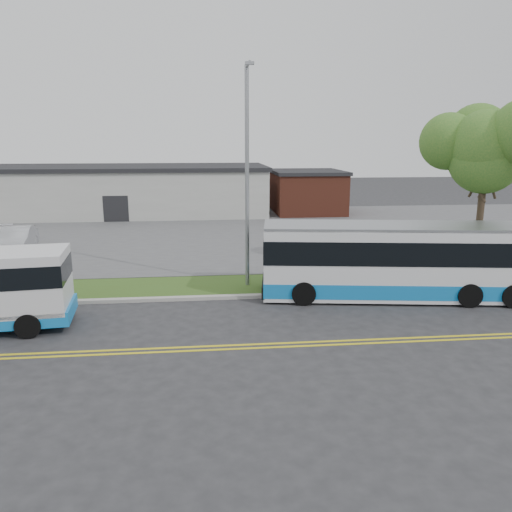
{
  "coord_description": "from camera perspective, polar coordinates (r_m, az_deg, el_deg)",
  "views": [
    {
      "loc": [
        1.12,
        -19.02,
        6.5
      ],
      "look_at": [
        3.31,
        2.06,
        1.6
      ],
      "focal_mm": 35.0,
      "sensor_mm": 36.0,
      "label": 1
    }
  ],
  "objects": [
    {
      "name": "streetlight_near",
      "position": [
        21.86,
        -1.02,
        9.69
      ],
      "size": [
        0.35,
        1.53,
        9.5
      ],
      "color": "gray",
      "rests_on": "verge"
    },
    {
      "name": "commercial_building",
      "position": [
        46.76,
        -14.79,
        7.3
      ],
      "size": [
        25.4,
        10.4,
        4.35
      ],
      "color": "#9E9E99",
      "rests_on": "ground"
    },
    {
      "name": "lane_line_north",
      "position": [
        16.54,
        -9.5,
        -10.3
      ],
      "size": [
        70.0,
        0.12,
        0.01
      ],
      "primitive_type": "cube",
      "color": "gold",
      "rests_on": "ground"
    },
    {
      "name": "parking_lot",
      "position": [
        36.61,
        -7.61,
        2.76
      ],
      "size": [
        80.0,
        25.0,
        0.1
      ],
      "primitive_type": "cube",
      "color": "#4C4C4F",
      "rests_on": "ground"
    },
    {
      "name": "transit_bus",
      "position": [
        21.75,
        15.82,
        -0.55
      ],
      "size": [
        11.53,
        4.14,
        3.13
      ],
      "rotation": [
        0.0,
        0.0,
        -0.14
      ],
      "color": "silver",
      "rests_on": "ground"
    },
    {
      "name": "lane_line_south",
      "position": [
        16.26,
        -9.56,
        -10.72
      ],
      "size": [
        70.0,
        0.12,
        0.01
      ],
      "primitive_type": "cube",
      "color": "gold",
      "rests_on": "ground"
    },
    {
      "name": "brick_wing",
      "position": [
        46.21,
        5.85,
        7.32
      ],
      "size": [
        6.3,
        7.3,
        3.9
      ],
      "color": "brown",
      "rests_on": "ground"
    },
    {
      "name": "ground",
      "position": [
        20.13,
        -8.86,
        -5.99
      ],
      "size": [
        140.0,
        140.0,
        0.0
      ],
      "primitive_type": "plane",
      "color": "#28282B",
      "rests_on": "ground"
    },
    {
      "name": "verge",
      "position": [
        22.87,
        -8.52,
        -3.51
      ],
      "size": [
        80.0,
        3.3,
        0.1
      ],
      "primitive_type": "cube",
      "color": "#3A531B",
      "rests_on": "ground"
    },
    {
      "name": "parked_car_a",
      "position": [
        32.35,
        -25.65,
        1.68
      ],
      "size": [
        2.18,
        4.77,
        1.52
      ],
      "primitive_type": "imported",
      "rotation": [
        0.0,
        0.0,
        0.13
      ],
      "color": "#A9ABB0",
      "rests_on": "parking_lot"
    },
    {
      "name": "curb",
      "position": [
        21.15,
        -8.73,
        -4.83
      ],
      "size": [
        80.0,
        0.3,
        0.15
      ],
      "primitive_type": "cube",
      "color": "#9E9B93",
      "rests_on": "ground"
    },
    {
      "name": "tree_east",
      "position": [
        25.51,
        24.89,
        11.18
      ],
      "size": [
        5.2,
        5.2,
        8.33
      ],
      "color": "#31251B",
      "rests_on": "verge"
    }
  ]
}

